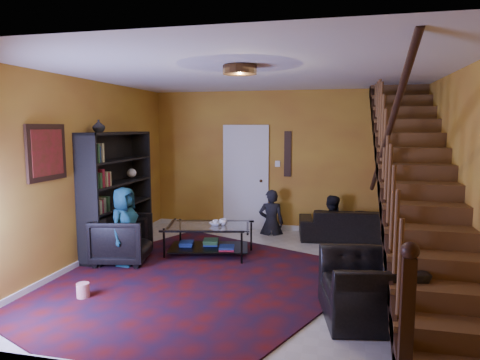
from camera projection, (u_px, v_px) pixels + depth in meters
The scene contains 21 objects.
floor at pixel (253, 274), 6.08m from camera, with size 5.50×5.50×0.00m, color beige.
room at pixel (195, 241), 7.66m from camera, with size 5.50×5.50×5.50m.
staircase at pixel (417, 181), 5.42m from camera, with size 0.95×5.02×3.18m.
bookshelf at pixel (118, 195), 7.08m from camera, with size 0.35×1.80×2.00m.
door at pixel (246, 179), 8.74m from camera, with size 0.82×0.05×2.05m, color silver.
framed_picture at pixel (46, 153), 5.57m from camera, with size 0.04×0.74×0.74m, color maroon.
wall_hanging at pixel (288, 154), 8.49m from camera, with size 0.14×0.03×0.90m, color black.
ceiling_fixture at pixel (240, 70), 4.97m from camera, with size 0.40×0.40×0.10m, color #3F2814.
rug at pixel (185, 283), 5.71m from camera, with size 3.77×4.31×0.02m, color #490D0D.
sofa at pixel (353, 224), 7.94m from camera, with size 1.97×0.77×0.58m, color black.
armchair_left at pixel (122, 240), 6.54m from camera, with size 0.79×0.81×0.74m, color black.
armchair_right at pixel (368, 288), 4.63m from camera, with size 1.07×0.93×0.69m, color black.
person_adult_a at pixel (271, 223), 8.34m from camera, with size 0.48×0.32×1.33m, color black.
person_adult_b at pixel (331, 228), 8.09m from camera, with size 0.61×0.48×1.26m, color black.
person_child at pixel (124, 227), 6.39m from camera, with size 0.58×0.38×1.20m, color #1B5267.
coffee_table at pixel (209, 238), 6.95m from camera, with size 1.45×1.03×0.50m.
cup_a at pixel (223, 222), 6.91m from camera, with size 0.13×0.13×0.10m, color #999999.
cup_b at pixel (216, 223), 6.89m from camera, with size 0.09×0.09×0.09m, color #999999.
bowl at pixel (216, 224), 6.91m from camera, with size 0.21×0.21×0.05m, color #999999.
vase at pixel (99, 126), 6.46m from camera, with size 0.18×0.18×0.19m, color #999999.
popcorn_bucket at pixel (83, 290), 5.19m from camera, with size 0.15×0.15×0.18m, color red.
Camera 1 is at (1.16, -5.75, 2.08)m, focal length 32.00 mm.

